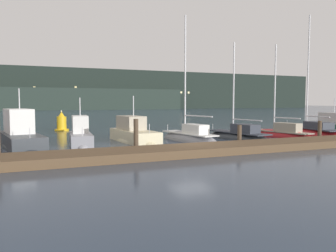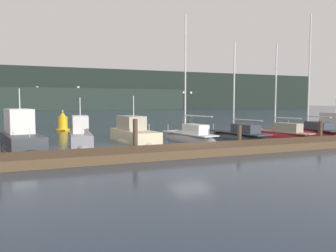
% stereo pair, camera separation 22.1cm
% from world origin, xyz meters
% --- Properties ---
extents(ground_plane, '(400.00, 400.00, 0.00)m').
position_xyz_m(ground_plane, '(0.00, 0.00, 0.00)').
color(ground_plane, '#2D3D51').
extents(dock, '(44.24, 2.80, 0.45)m').
position_xyz_m(dock, '(0.00, -1.63, 0.23)').
color(dock, brown).
rests_on(dock, ground).
extents(mooring_pile_2, '(0.28, 0.28, 1.97)m').
position_xyz_m(mooring_pile_2, '(-3.57, 0.02, 0.98)').
color(mooring_pile_2, '#4C3D2D').
rests_on(mooring_pile_2, ground).
extents(mooring_pile_3, '(0.28, 0.28, 1.42)m').
position_xyz_m(mooring_pile_3, '(3.57, 0.02, 0.71)').
color(mooring_pile_3, '#4C3D2D').
rests_on(mooring_pile_3, ground).
extents(mooring_pile_4, '(0.28, 0.28, 1.53)m').
position_xyz_m(mooring_pile_4, '(10.71, 0.02, 0.77)').
color(mooring_pile_4, '#4C3D2D').
rests_on(mooring_pile_4, ground).
extents(motorboat_berth_3, '(3.46, 7.58, 4.35)m').
position_xyz_m(motorboat_berth_3, '(-9.83, 5.31, 0.50)').
color(motorboat_berth_3, '#2D3338').
rests_on(motorboat_berth_3, ground).
extents(motorboat_berth_4, '(1.87, 4.73, 3.79)m').
position_xyz_m(motorboat_berth_4, '(-6.02, 5.10, 0.36)').
color(motorboat_berth_4, gray).
rests_on(motorboat_berth_4, ground).
extents(motorboat_berth_5, '(2.70, 6.31, 4.07)m').
position_xyz_m(motorboat_berth_5, '(-2.16, 5.16, 0.31)').
color(motorboat_berth_5, beige).
rests_on(motorboat_berth_5, ground).
extents(sailboat_berth_6, '(2.72, 6.58, 10.17)m').
position_xyz_m(sailboat_berth_6, '(1.74, 3.78, 0.13)').
color(sailboat_berth_6, gray).
rests_on(sailboat_berth_6, ground).
extents(sailboat_berth_7, '(2.90, 6.97, 8.29)m').
position_xyz_m(sailboat_berth_7, '(6.06, 3.73, 0.13)').
color(sailboat_berth_7, '#2D3338').
rests_on(sailboat_berth_7, ground).
extents(sailboat_berth_8, '(2.76, 6.90, 8.40)m').
position_xyz_m(sailboat_berth_8, '(10.15, 3.62, 0.13)').
color(sailboat_berth_8, red).
rests_on(sailboat_berth_8, ground).
extents(sailboat_berth_9, '(3.25, 8.20, 11.38)m').
position_xyz_m(sailboat_berth_9, '(13.59, 3.55, 0.11)').
color(sailboat_berth_9, red).
rests_on(sailboat_berth_9, ground).
extents(motorboat_berth_10, '(1.66, 4.90, 3.95)m').
position_xyz_m(motorboat_berth_10, '(18.03, 5.02, 0.30)').
color(motorboat_berth_10, '#195647').
rests_on(motorboat_berth_10, ground).
extents(channel_buoy, '(1.42, 1.42, 2.08)m').
position_xyz_m(channel_buoy, '(-6.30, 16.99, 0.78)').
color(channel_buoy, gold).
rests_on(channel_buoy, ground).
extents(hillside_backdrop, '(240.00, 23.00, 15.79)m').
position_xyz_m(hillside_backdrop, '(-4.01, 115.78, 7.27)').
color(hillside_backdrop, '#1E2823').
rests_on(hillside_backdrop, ground).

